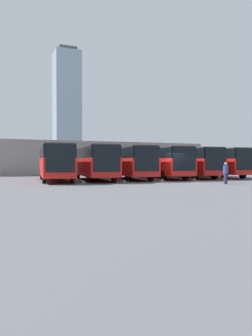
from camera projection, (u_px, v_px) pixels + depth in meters
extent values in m
plane|color=#5B5B60|center=(171.00, 182.00, 28.55)|extent=(600.00, 600.00, 0.00)
cube|color=red|center=(216.00, 166.00, 37.21)|extent=(3.60, 10.87, 1.61)
cube|color=black|center=(216.00, 155.00, 37.19)|extent=(3.54, 10.71, 0.99)
cube|color=black|center=(246.00, 159.00, 32.06)|extent=(2.19, 0.27, 2.10)
cube|color=red|center=(246.00, 173.00, 32.08)|extent=(2.37, 0.31, 0.40)
cube|color=#333338|center=(216.00, 150.00, 37.18)|extent=(3.45, 10.44, 0.12)
cylinder|color=black|center=(243.00, 174.00, 34.35)|extent=(0.40, 1.00, 0.97)
cylinder|color=black|center=(224.00, 174.00, 33.74)|extent=(0.40, 1.00, 0.97)
cylinder|color=black|center=(210.00, 172.00, 40.70)|extent=(0.40, 1.00, 0.97)
cylinder|color=black|center=(194.00, 172.00, 40.09)|extent=(0.40, 1.00, 0.97)
cube|color=#B2B2AD|center=(212.00, 177.00, 35.05)|extent=(0.77, 5.09, 0.15)
cube|color=red|center=(189.00, 166.00, 35.74)|extent=(3.60, 10.87, 1.61)
cube|color=black|center=(189.00, 154.00, 35.72)|extent=(3.54, 10.71, 0.99)
cube|color=black|center=(216.00, 159.00, 30.59)|extent=(2.19, 0.27, 2.10)
cube|color=red|center=(216.00, 173.00, 30.61)|extent=(2.37, 0.31, 0.40)
cube|color=#333338|center=(189.00, 149.00, 35.71)|extent=(3.45, 10.44, 0.12)
cylinder|color=black|center=(214.00, 174.00, 32.89)|extent=(0.40, 1.00, 0.97)
cylinder|color=black|center=(195.00, 175.00, 32.27)|extent=(0.40, 1.00, 0.97)
cylinder|color=black|center=(185.00, 172.00, 39.24)|extent=(0.40, 1.00, 0.97)
cylinder|color=black|center=(168.00, 173.00, 38.63)|extent=(0.40, 1.00, 0.97)
cube|color=#B2B2AD|center=(183.00, 178.00, 33.59)|extent=(0.77, 5.09, 0.15)
cube|color=red|center=(161.00, 167.00, 34.00)|extent=(3.60, 10.87, 1.61)
cube|color=black|center=(161.00, 154.00, 33.98)|extent=(3.54, 10.71, 0.99)
cube|color=black|center=(184.00, 159.00, 28.85)|extent=(2.19, 0.27, 2.10)
cube|color=red|center=(184.00, 174.00, 28.87)|extent=(2.37, 0.31, 0.40)
cube|color=#333338|center=(161.00, 149.00, 33.97)|extent=(3.45, 10.44, 0.12)
cylinder|color=black|center=(185.00, 175.00, 31.14)|extent=(0.40, 1.00, 0.97)
cylinder|color=black|center=(164.00, 175.00, 30.53)|extent=(0.40, 1.00, 0.97)
cylinder|color=black|center=(159.00, 173.00, 37.50)|extent=(0.40, 1.00, 0.97)
cylinder|color=black|center=(141.00, 173.00, 36.88)|extent=(0.40, 1.00, 0.97)
cube|color=#B2B2AD|center=(152.00, 179.00, 31.85)|extent=(0.77, 5.09, 0.15)
cube|color=red|center=(129.00, 167.00, 32.63)|extent=(3.60, 10.87, 1.61)
cube|color=black|center=(129.00, 154.00, 32.61)|extent=(3.54, 10.71, 0.99)
cube|color=black|center=(147.00, 159.00, 27.48)|extent=(2.19, 0.27, 2.10)
cube|color=red|center=(147.00, 175.00, 27.50)|extent=(2.37, 0.31, 0.40)
cube|color=#333338|center=(129.00, 148.00, 32.60)|extent=(3.45, 10.44, 0.12)
cylinder|color=black|center=(151.00, 176.00, 29.78)|extent=(0.40, 1.00, 0.97)
cylinder|color=black|center=(127.00, 176.00, 29.16)|extent=(0.40, 1.00, 0.97)
cylinder|color=black|center=(130.00, 173.00, 36.13)|extent=(0.40, 1.00, 0.97)
cylinder|color=black|center=(110.00, 173.00, 35.52)|extent=(0.40, 1.00, 0.97)
cube|color=#B2B2AD|center=(117.00, 180.00, 30.48)|extent=(0.77, 5.09, 0.15)
cube|color=red|center=(94.00, 167.00, 30.95)|extent=(3.60, 10.87, 1.61)
cube|color=black|center=(94.00, 153.00, 30.93)|extent=(3.54, 10.71, 0.99)
cube|color=black|center=(107.00, 158.00, 25.80)|extent=(2.19, 0.27, 2.10)
cube|color=red|center=(107.00, 175.00, 25.82)|extent=(2.37, 0.31, 0.40)
cube|color=#333338|center=(94.00, 147.00, 30.92)|extent=(3.45, 10.44, 0.12)
cylinder|color=black|center=(114.00, 176.00, 28.09)|extent=(0.40, 1.00, 0.97)
cylinder|color=black|center=(89.00, 177.00, 27.48)|extent=(0.40, 1.00, 0.97)
cylinder|color=black|center=(99.00, 174.00, 34.44)|extent=(0.40, 1.00, 0.97)
cylinder|color=black|center=(78.00, 174.00, 33.83)|extent=(0.40, 1.00, 0.97)
cube|color=#B2B2AD|center=(79.00, 181.00, 28.79)|extent=(0.77, 5.09, 0.15)
cube|color=red|center=(55.00, 167.00, 29.53)|extent=(3.60, 10.87, 1.61)
cube|color=black|center=(55.00, 153.00, 29.51)|extent=(3.54, 10.71, 0.99)
cube|color=black|center=(60.00, 158.00, 24.38)|extent=(2.19, 0.27, 2.10)
cube|color=red|center=(60.00, 176.00, 24.40)|extent=(2.37, 0.31, 0.40)
cube|color=#333338|center=(55.00, 147.00, 29.50)|extent=(3.45, 10.44, 0.12)
cylinder|color=black|center=(72.00, 177.00, 26.67)|extent=(0.40, 1.00, 0.97)
cylinder|color=black|center=(44.00, 177.00, 26.06)|extent=(0.40, 1.00, 0.97)
cylinder|color=black|center=(64.00, 174.00, 33.03)|extent=(0.40, 1.00, 0.97)
cylinder|color=black|center=(42.00, 175.00, 32.41)|extent=(0.40, 1.00, 0.97)
cylinder|color=#38384C|center=(225.00, 179.00, 25.54)|extent=(0.25, 0.25, 0.82)
cylinder|color=#38384C|center=(226.00, 179.00, 25.69)|extent=(0.25, 0.25, 0.82)
cylinder|color=#2D4C99|center=(226.00, 169.00, 25.61)|extent=(0.50, 0.50, 0.65)
sphere|color=tan|center=(226.00, 164.00, 25.60)|extent=(0.22, 0.22, 0.22)
cube|color=gray|center=(93.00, 159.00, 50.48)|extent=(31.22, 11.81, 4.59)
cube|color=silver|center=(81.00, 147.00, 57.30)|extent=(31.22, 3.00, 0.24)
cylinder|color=slate|center=(136.00, 160.00, 62.48)|extent=(0.20, 0.20, 4.34)
cylinder|color=slate|center=(15.00, 160.00, 54.24)|extent=(0.20, 0.20, 4.34)
cube|color=#93A8B7|center=(67.00, 109.00, 194.33)|extent=(14.86, 14.86, 67.05)
cube|color=#4C4C51|center=(67.00, 50.00, 193.74)|extent=(10.40, 10.40, 2.40)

